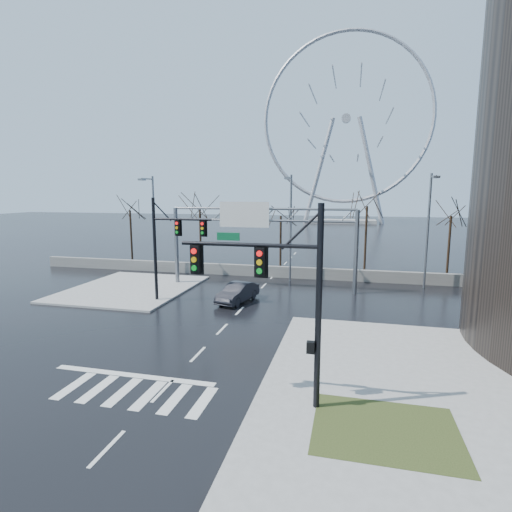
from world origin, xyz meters
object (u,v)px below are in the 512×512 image
(signal_mast_far, at_px, (168,240))
(sign_gantry, at_px, (257,230))
(car, at_px, (238,293))
(ferris_wheel, at_px, (346,126))
(signal_mast_near, at_px, (283,286))

(signal_mast_far, height_order, sign_gantry, signal_mast_far)
(car, bearing_deg, ferris_wheel, 99.70)
(ferris_wheel, bearing_deg, signal_mast_near, -89.92)
(signal_mast_near, relative_size, car, 1.79)
(signal_mast_near, height_order, car, signal_mast_near)
(sign_gantry, height_order, ferris_wheel, ferris_wheel)
(car, bearing_deg, sign_gantry, 98.27)
(signal_mast_far, relative_size, ferris_wheel, 0.16)
(signal_mast_near, xyz_separation_m, ferris_wheel, (-0.14, 99.04, 21.26))
(sign_gantry, xyz_separation_m, ferris_wheel, (5.38, 80.04, 20.95))
(sign_gantry, height_order, car, sign_gantry)
(signal_mast_near, bearing_deg, signal_mast_far, 130.26)
(ferris_wheel, bearing_deg, sign_gantry, -93.84)
(signal_mast_far, distance_m, ferris_wheel, 89.30)
(sign_gantry, bearing_deg, signal_mast_far, -132.47)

